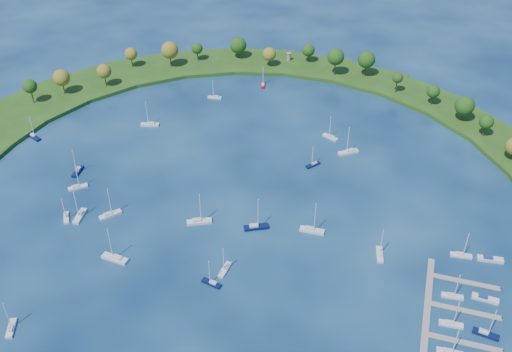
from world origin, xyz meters
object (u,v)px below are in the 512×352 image
(moored_boat_12, at_px, (11,328))
(docked_boat_11, at_px, (490,259))
(moored_boat_21, at_px, (80,215))
(docked_boat_9, at_px, (485,298))
(moored_boat_1, at_px, (150,124))
(harbor_tower, at_px, (289,57))
(moored_boat_16, at_px, (256,226))
(docked_boat_10, at_px, (461,255))
(moored_boat_9, at_px, (263,84))
(moored_boat_13, at_px, (78,187))
(docked_boat_8, at_px, (452,295))
(moored_boat_17, at_px, (66,217))
(docked_boat_7, at_px, (486,333))
(moored_boat_0, at_px, (78,171))
(moored_boat_14, at_px, (34,136))
(docked_boat_4, at_px, (450,352))
(moored_boat_3, at_px, (199,221))
(moored_boat_20, at_px, (312,230))
(moored_boat_15, at_px, (225,269))
(moored_boat_4, at_px, (380,254))
(moored_boat_18, at_px, (215,97))
(moored_boat_10, at_px, (212,282))
(moored_boat_5, at_px, (349,151))
(moored_boat_6, at_px, (110,214))
(moored_boat_2, at_px, (330,137))
(moored_boat_8, at_px, (313,164))

(moored_boat_12, bearing_deg, docked_boat_11, -85.79)
(moored_boat_21, height_order, docked_boat_9, moored_boat_21)
(moored_boat_1, bearing_deg, harbor_tower, -133.26)
(moored_boat_16, bearing_deg, docked_boat_9, -35.33)
(docked_boat_10, bearing_deg, moored_boat_9, 129.56)
(moored_boat_13, height_order, docked_boat_8, moored_boat_13)
(moored_boat_17, bearing_deg, docked_boat_7, 53.81)
(moored_boat_0, height_order, moored_boat_13, moored_boat_0)
(moored_boat_14, distance_m, docked_boat_4, 201.88)
(moored_boat_14, bearing_deg, docked_boat_11, 18.63)
(moored_boat_3, xyz_separation_m, docked_boat_7, (104.72, -23.92, -0.07))
(moored_boat_20, xyz_separation_m, docked_boat_10, (54.09, 2.44, -0.07))
(moored_boat_12, relative_size, moored_boat_15, 0.99)
(moored_boat_1, distance_m, moored_boat_17, 72.55)
(moored_boat_4, height_order, docked_boat_8, moored_boat_4)
(docked_boat_8, bearing_deg, harbor_tower, 116.98)
(moored_boat_18, distance_m, moored_boat_20, 112.00)
(moored_boat_20, bearing_deg, docked_boat_10, 1.23)
(moored_boat_10, xyz_separation_m, docked_boat_9, (88.95, 19.74, -0.23))
(moored_boat_0, height_order, docked_boat_11, moored_boat_0)
(moored_boat_21, bearing_deg, docked_boat_4, 72.29)
(moored_boat_21, bearing_deg, moored_boat_17, -69.91)
(moored_boat_20, bearing_deg, moored_boat_4, -13.57)
(moored_boat_1, height_order, moored_boat_3, moored_boat_3)
(moored_boat_21, relative_size, docked_boat_7, 1.10)
(moored_boat_17, relative_size, docked_boat_9, 1.17)
(moored_boat_18, distance_m, docked_boat_11, 158.48)
(moored_boat_12, bearing_deg, moored_boat_21, -15.49)
(harbor_tower, xyz_separation_m, moored_boat_4, (70.40, -143.50, -3.45))
(moored_boat_5, bearing_deg, docked_boat_10, 96.95)
(moored_boat_21, distance_m, docked_boat_11, 153.59)
(moored_boat_14, bearing_deg, docked_boat_9, 13.05)
(moored_boat_3, distance_m, moored_boat_18, 98.63)
(moored_boat_17, relative_size, moored_boat_20, 0.74)
(moored_boat_0, height_order, moored_boat_5, moored_boat_5)
(moored_boat_0, xyz_separation_m, moored_boat_17, (11.77, -28.40, -0.05))
(moored_boat_14, distance_m, docked_boat_8, 195.17)
(moored_boat_15, relative_size, docked_boat_9, 1.28)
(moored_boat_6, bearing_deg, moored_boat_21, 148.84)
(moored_boat_2, relative_size, moored_boat_5, 0.84)
(moored_boat_3, bearing_deg, moored_boat_17, 167.97)
(moored_boat_6, bearing_deg, moored_boat_20, -40.84)
(harbor_tower, distance_m, docked_boat_7, 200.08)
(moored_boat_21, bearing_deg, moored_boat_10, 65.43)
(moored_boat_9, relative_size, docked_boat_9, 1.22)
(moored_boat_3, xyz_separation_m, docked_boat_4, (94.22, -34.37, -0.07))
(moored_boat_0, distance_m, moored_boat_5, 118.97)
(docked_boat_4, bearing_deg, moored_boat_3, 157.98)
(moored_boat_8, bearing_deg, moored_boat_20, 49.82)
(moored_boat_1, relative_size, moored_boat_13, 1.09)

